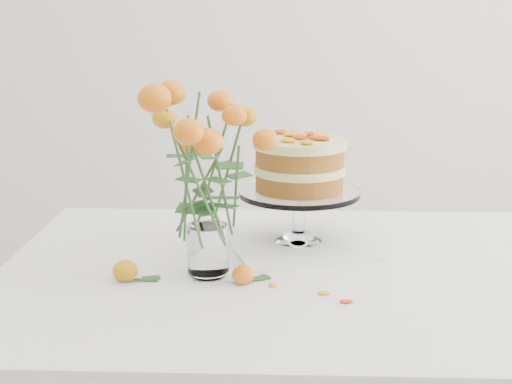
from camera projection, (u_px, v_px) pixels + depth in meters
table at (329, 304)px, 1.55m from camera, size 1.43×0.93×0.76m
napkin at (298, 242)px, 1.69m from camera, size 0.40×0.40×0.01m
cake_stand at (299, 170)px, 1.64m from camera, size 0.28×0.28×0.26m
rose_vase at (206, 155)px, 1.43m from camera, size 0.29×0.29×0.44m
loose_rose_near at (125, 271)px, 1.46m from camera, size 0.09×0.05×0.04m
loose_rose_far at (243, 275)px, 1.44m from camera, size 0.08×0.05×0.04m
stray_petal_a at (273, 285)px, 1.43m from camera, size 0.03×0.02×0.00m
stray_petal_b at (324, 293)px, 1.39m from camera, size 0.03×0.02×0.00m
stray_petal_c at (346, 302)px, 1.35m from camera, size 0.03×0.02×0.00m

